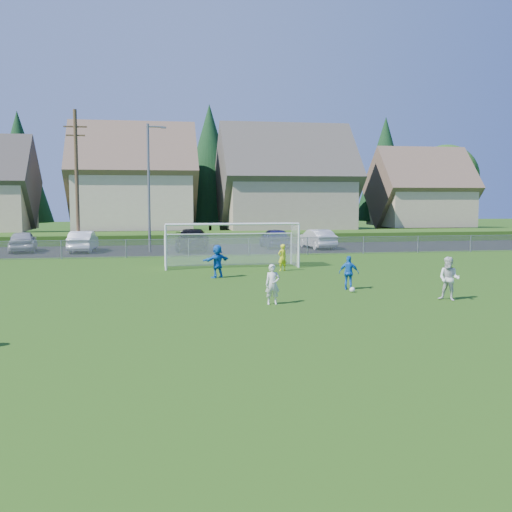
# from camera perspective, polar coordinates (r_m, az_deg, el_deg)

# --- Properties ---
(ground) EXTENTS (160.00, 160.00, 0.00)m
(ground) POSITION_cam_1_polar(r_m,az_deg,el_deg) (18.10, 4.45, -6.91)
(ground) COLOR #193D0C
(ground) RESTS_ON ground
(asphalt_lot) EXTENTS (60.00, 60.00, 0.00)m
(asphalt_lot) POSITION_cam_1_polar(r_m,az_deg,el_deg) (44.99, -4.33, 0.66)
(asphalt_lot) COLOR black
(asphalt_lot) RESTS_ON ground
(grass_embankment) EXTENTS (70.00, 6.00, 0.80)m
(grass_embankment) POSITION_cam_1_polar(r_m,az_deg,el_deg) (52.41, -5.15, 1.80)
(grass_embankment) COLOR #1E420F
(grass_embankment) RESTS_ON ground
(soccer_ball) EXTENTS (0.22, 0.22, 0.22)m
(soccer_ball) POSITION_cam_1_polar(r_m,az_deg,el_deg) (25.03, 9.15, -3.18)
(soccer_ball) COLOR white
(soccer_ball) RESTS_ON ground
(player_white_a) EXTENTS (0.55, 0.37, 1.48)m
(player_white_a) POSITION_cam_1_polar(r_m,az_deg,el_deg) (21.92, 1.59, -2.71)
(player_white_a) COLOR silver
(player_white_a) RESTS_ON ground
(player_white_b) EXTENTS (1.02, 1.01, 1.66)m
(player_white_b) POSITION_cam_1_polar(r_m,az_deg,el_deg) (23.88, 17.91, -2.07)
(player_white_b) COLOR silver
(player_white_b) RESTS_ON ground
(player_blue_a) EXTENTS (0.91, 0.66, 1.43)m
(player_blue_a) POSITION_cam_1_polar(r_m,az_deg,el_deg) (25.70, 8.84, -1.58)
(player_blue_a) COLOR blue
(player_blue_a) RESTS_ON ground
(player_blue_b) EXTENTS (1.54, 1.14, 1.62)m
(player_blue_b) POSITION_cam_1_polar(r_m,az_deg,el_deg) (29.11, -3.70, -0.49)
(player_blue_b) COLOR blue
(player_blue_b) RESTS_ON ground
(goalkeeper) EXTENTS (0.61, 0.51, 1.42)m
(goalkeeper) POSITION_cam_1_polar(r_m,az_deg,el_deg) (31.80, 2.53, -0.14)
(goalkeeper) COLOR yellow
(goalkeeper) RESTS_ON ground
(car_a) EXTENTS (2.28, 4.61, 1.51)m
(car_a) POSITION_cam_1_polar(r_m,az_deg,el_deg) (45.80, -21.32, 1.32)
(car_a) COLOR #A1A3A9
(car_a) RESTS_ON ground
(car_b) EXTENTS (1.80, 4.57, 1.48)m
(car_b) POSITION_cam_1_polar(r_m,az_deg,el_deg) (44.54, -16.15, 1.35)
(car_b) COLOR white
(car_b) RESTS_ON ground
(car_d) EXTENTS (2.92, 5.81, 1.62)m
(car_d) POSITION_cam_1_polar(r_m,az_deg,el_deg) (43.73, -6.05, 1.56)
(car_d) COLOR black
(car_d) RESTS_ON ground
(car_e) EXTENTS (1.85, 4.46, 1.51)m
(car_e) POSITION_cam_1_polar(r_m,az_deg,el_deg) (45.91, 1.81, 1.72)
(car_e) COLOR #171851
(car_e) RESTS_ON ground
(car_f) EXTENTS (2.09, 4.55, 1.45)m
(car_f) POSITION_cam_1_polar(r_m,az_deg,el_deg) (45.81, 5.81, 1.64)
(car_f) COLOR silver
(car_f) RESTS_ON ground
(soccer_goal) EXTENTS (7.42, 1.90, 2.50)m
(soccer_goal) POSITION_cam_1_polar(r_m,az_deg,el_deg) (33.52, -2.40, 1.73)
(soccer_goal) COLOR white
(soccer_goal) RESTS_ON ground
(chainlink_fence) EXTENTS (52.06, 0.06, 1.20)m
(chainlink_fence) POSITION_cam_1_polar(r_m,az_deg,el_deg) (39.49, -3.54, 0.87)
(chainlink_fence) COLOR gray
(chainlink_fence) RESTS_ON ground
(streetlight) EXTENTS (1.38, 0.18, 9.00)m
(streetlight) POSITION_cam_1_polar(r_m,az_deg,el_deg) (43.11, -10.11, 6.80)
(streetlight) COLOR slate
(streetlight) RESTS_ON ground
(utility_pole) EXTENTS (1.60, 0.26, 10.00)m
(utility_pole) POSITION_cam_1_polar(r_m,az_deg,el_deg) (44.40, -16.70, 7.01)
(utility_pole) COLOR #473321
(utility_pole) RESTS_ON ground
(houses_row) EXTENTS (53.90, 11.45, 13.27)m
(houses_row) POSITION_cam_1_polar(r_m,az_deg,el_deg) (60.00, -3.93, 8.93)
(houses_row) COLOR tan
(houses_row) RESTS_ON ground
(tree_row) EXTENTS (65.98, 12.36, 13.80)m
(tree_row) POSITION_cam_1_polar(r_m,az_deg,el_deg) (66.13, -5.32, 8.25)
(tree_row) COLOR #382616
(tree_row) RESTS_ON ground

